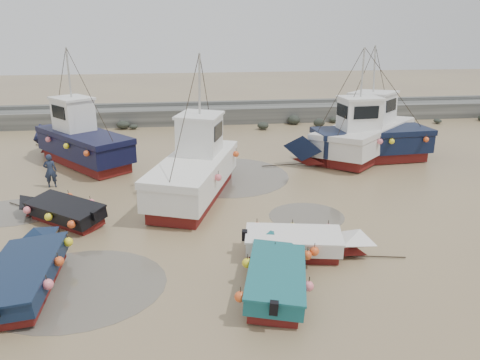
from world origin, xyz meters
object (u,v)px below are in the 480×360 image
object	(u,v)px
dinghy_1	(27,269)
person	(52,187)
dinghy_4	(61,208)
dinghy_5	(304,241)
cabin_boat_0	(78,139)
cabin_boat_3	(370,133)
cabin_boat_2	(362,138)
dinghy_2	(276,271)
cabin_boat_1	(197,166)

from	to	relation	value
dinghy_1	person	xyz separation A→B (m)	(-1.47, 9.07, -0.54)
dinghy_4	person	world-z (taller)	dinghy_4
dinghy_5	person	bearing A→B (deg)	-118.32
dinghy_1	cabin_boat_0	size ratio (longest dim) A/B	0.79
cabin_boat_3	dinghy_5	bearing A→B (deg)	-74.79
cabin_boat_0	cabin_boat_2	distance (m)	15.75
dinghy_5	cabin_boat_0	bearing A→B (deg)	-131.14
cabin_boat_2	person	world-z (taller)	cabin_boat_2
dinghy_1	cabin_boat_2	world-z (taller)	cabin_boat_2
dinghy_5	person	world-z (taller)	dinghy_5
dinghy_2	dinghy_1	bearing A→B (deg)	-174.30
cabin_boat_0	cabin_boat_1	xyz separation A→B (m)	(6.28, -5.84, -0.02)
dinghy_4	cabin_boat_0	xyz separation A→B (m)	(-0.76, 8.18, 0.80)
dinghy_1	dinghy_5	world-z (taller)	same
dinghy_5	dinghy_1	bearing A→B (deg)	-74.09
dinghy_1	dinghy_2	size ratio (longest dim) A/B	1.15
dinghy_1	cabin_boat_3	bearing A→B (deg)	38.74
dinghy_2	person	bearing A→B (deg)	145.03
dinghy_2	cabin_boat_0	world-z (taller)	cabin_boat_0
dinghy_5	cabin_boat_1	size ratio (longest dim) A/B	0.54
dinghy_2	cabin_boat_2	bearing A→B (deg)	73.12
dinghy_1	cabin_boat_2	size ratio (longest dim) A/B	0.68
dinghy_5	cabin_boat_3	distance (m)	13.95
cabin_boat_0	person	world-z (taller)	cabin_boat_0
dinghy_5	cabin_boat_1	xyz separation A→B (m)	(-3.25, 6.51, 0.78)
dinghy_5	cabin_boat_3	bearing A→B (deg)	160.23
dinghy_1	person	bearing A→B (deg)	99.29
dinghy_1	cabin_boat_1	world-z (taller)	cabin_boat_1
dinghy_1	dinghy_2	bearing A→B (deg)	-8.44
dinghy_1	dinghy_5	bearing A→B (deg)	4.81
cabin_boat_1	person	size ratio (longest dim) A/B	6.20
dinghy_5	cabin_boat_0	xyz separation A→B (m)	(-9.53, 12.35, 0.80)
cabin_boat_0	cabin_boat_1	size ratio (longest dim) A/B	0.82
cabin_boat_1	cabin_boat_3	world-z (taller)	same
cabin_boat_2	cabin_boat_3	xyz separation A→B (m)	(1.05, 1.38, -0.04)
cabin_boat_2	person	size ratio (longest dim) A/B	5.94
dinghy_1	dinghy_5	size ratio (longest dim) A/B	1.22
cabin_boat_1	person	bearing A→B (deg)	-176.38
cabin_boat_2	dinghy_5	bearing A→B (deg)	146.23
dinghy_5	cabin_boat_3	world-z (taller)	cabin_boat_3
cabin_boat_0	cabin_boat_2	bearing A→B (deg)	-45.07
cabin_boat_3	person	bearing A→B (deg)	-122.10
cabin_boat_1	person	distance (m)	7.25
dinghy_1	person	distance (m)	9.21
dinghy_1	cabin_boat_1	xyz separation A→B (m)	(5.41, 7.22, 0.80)
cabin_boat_3	person	distance (m)	17.72
dinghy_2	cabin_boat_1	xyz separation A→B (m)	(-1.90, 8.32, 0.78)
dinghy_2	cabin_boat_0	distance (m)	16.37
dinghy_2	cabin_boat_0	size ratio (longest dim) A/B	0.69
cabin_boat_0	cabin_boat_3	bearing A→B (deg)	-39.96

